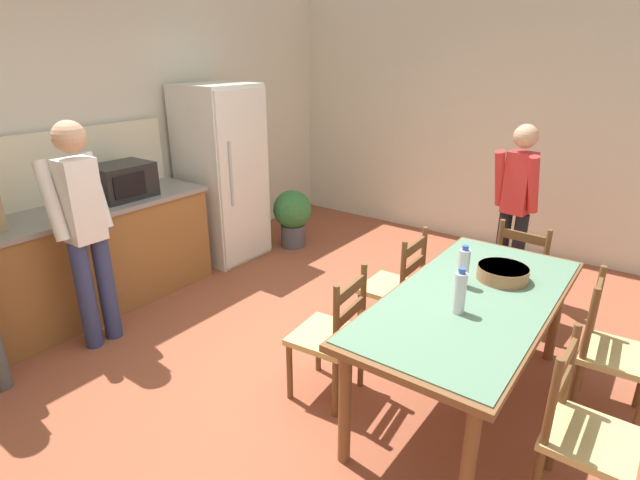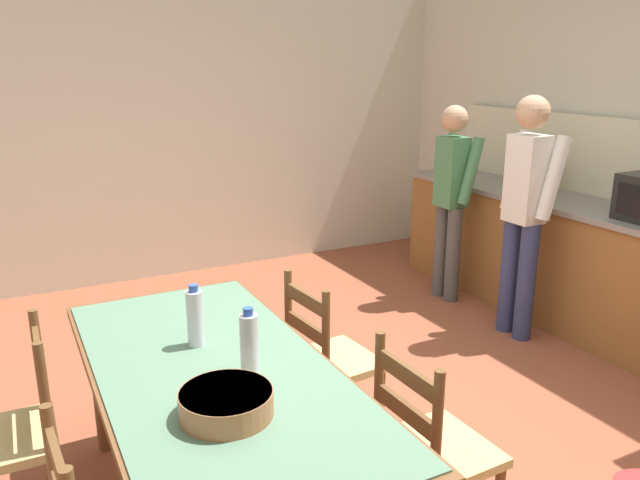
# 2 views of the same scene
# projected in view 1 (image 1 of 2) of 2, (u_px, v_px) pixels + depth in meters

# --- Properties ---
(ground_plane) EXTENTS (8.32, 8.32, 0.00)m
(ground_plane) POSITION_uv_depth(u_px,v_px,m) (330.00, 372.00, 3.57)
(ground_plane) COLOR brown
(wall_back) EXTENTS (6.52, 0.12, 2.90)m
(wall_back) POSITION_uv_depth(u_px,v_px,m) (91.00, 133.00, 4.52)
(wall_back) COLOR beige
(wall_back) RESTS_ON ground
(wall_right) EXTENTS (0.12, 5.20, 2.90)m
(wall_right) POSITION_uv_depth(u_px,v_px,m) (500.00, 118.00, 5.51)
(wall_right) COLOR beige
(wall_right) RESTS_ON ground
(kitchen_counter) EXTENTS (3.03, 0.66, 0.93)m
(kitchen_counter) POSITION_uv_depth(u_px,v_px,m) (40.00, 276.00, 3.98)
(kitchen_counter) COLOR brown
(kitchen_counter) RESTS_ON ground
(counter_splashback) EXTENTS (2.99, 0.03, 0.60)m
(counter_splashback) POSITION_uv_depth(u_px,v_px,m) (0.00, 177.00, 3.88)
(counter_splashback) COLOR beige
(counter_splashback) RESTS_ON kitchen_counter
(refrigerator) EXTENTS (0.72, 0.73, 1.84)m
(refrigerator) POSITION_uv_depth(u_px,v_px,m) (222.00, 174.00, 5.29)
(refrigerator) COLOR silver
(refrigerator) RESTS_ON ground
(microwave) EXTENTS (0.50, 0.39, 0.30)m
(microwave) POSITION_uv_depth(u_px,v_px,m) (122.00, 181.00, 4.37)
(microwave) COLOR black
(microwave) RESTS_ON kitchen_counter
(dining_table) EXTENTS (1.93, 0.89, 0.77)m
(dining_table) POSITION_uv_depth(u_px,v_px,m) (471.00, 308.00, 3.02)
(dining_table) COLOR brown
(dining_table) RESTS_ON ground
(bottle_near_centre) EXTENTS (0.07, 0.07, 0.27)m
(bottle_near_centre) POSITION_uv_depth(u_px,v_px,m) (460.00, 292.00, 2.77)
(bottle_near_centre) COLOR silver
(bottle_near_centre) RESTS_ON dining_table
(bottle_off_centre) EXTENTS (0.07, 0.07, 0.27)m
(bottle_off_centre) POSITION_uv_depth(u_px,v_px,m) (463.00, 267.00, 3.08)
(bottle_off_centre) COLOR silver
(bottle_off_centre) RESTS_ON dining_table
(serving_bowl) EXTENTS (0.32, 0.32, 0.09)m
(serving_bowl) POSITION_uv_depth(u_px,v_px,m) (503.00, 272.00, 3.19)
(serving_bowl) COLOR #9E6642
(serving_bowl) RESTS_ON dining_table
(chair_head_end) EXTENTS (0.43, 0.45, 0.91)m
(chair_head_end) POSITION_uv_depth(u_px,v_px,m) (523.00, 275.00, 4.06)
(chair_head_end) COLOR brown
(chair_head_end) RESTS_ON ground
(chair_side_near_left) EXTENTS (0.43, 0.41, 0.91)m
(chair_side_near_left) POSITION_uv_depth(u_px,v_px,m) (583.00, 434.00, 2.38)
(chair_side_near_left) COLOR brown
(chair_side_near_left) RESTS_ON ground
(chair_side_far_left) EXTENTS (0.45, 0.44, 0.91)m
(chair_side_far_left) POSITION_uv_depth(u_px,v_px,m) (331.00, 336.00, 3.20)
(chair_side_far_left) COLOR brown
(chair_side_far_left) RESTS_ON ground
(chair_side_far_right) EXTENTS (0.43, 0.41, 0.91)m
(chair_side_far_right) POSITION_uv_depth(u_px,v_px,m) (396.00, 287.00, 3.85)
(chair_side_far_right) COLOR brown
(chair_side_far_right) RESTS_ON ground
(chair_side_near_right) EXTENTS (0.44, 0.42, 0.91)m
(chair_side_near_right) POSITION_uv_depth(u_px,v_px,m) (610.00, 351.00, 3.03)
(chair_side_near_right) COLOR brown
(chair_side_near_right) RESTS_ON ground
(person_at_counter) EXTENTS (0.43, 0.30, 1.72)m
(person_at_counter) POSITION_uv_depth(u_px,v_px,m) (84.00, 225.00, 3.62)
(person_at_counter) COLOR navy
(person_at_counter) RESTS_ON ground
(person_by_table) EXTENTS (0.31, 0.42, 1.57)m
(person_by_table) POSITION_uv_depth(u_px,v_px,m) (516.00, 202.00, 4.47)
(person_by_table) COLOR black
(person_by_table) RESTS_ON ground
(potted_plant) EXTENTS (0.44, 0.44, 0.67)m
(potted_plant) POSITION_uv_depth(u_px,v_px,m) (292.00, 214.00, 5.73)
(potted_plant) COLOR #4C4C51
(potted_plant) RESTS_ON ground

